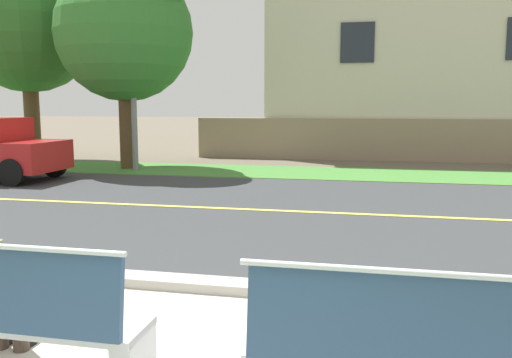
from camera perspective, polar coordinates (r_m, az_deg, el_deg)
ground_plane at (r=10.81m, az=6.55°, el=-2.01°), size 140.00×140.00×0.00m
curb_edge at (r=5.37m, az=0.44°, el=-11.62°), size 44.00×0.30×0.11m
street_asphalt at (r=9.35m, az=5.64°, el=-3.54°), size 52.00×8.00×0.01m
road_centre_line at (r=9.35m, az=5.64°, el=-3.51°), size 48.00×0.14×0.01m
far_verge_grass at (r=14.71m, az=8.08°, el=0.61°), size 48.00×2.80×0.02m
bench_left at (r=4.00m, az=-25.61°, el=-13.22°), size 1.96×0.48×1.01m
bench_right at (r=3.24m, az=16.96°, el=-17.78°), size 1.96×0.48×1.01m
streetlamp at (r=15.93m, az=-12.76°, el=14.83°), size 0.24×2.10×6.66m
shade_tree_far_left at (r=19.11m, az=-23.06°, el=16.21°), size 4.49×4.49×7.41m
shade_tree_left at (r=16.14m, az=-13.58°, el=15.95°), size 3.90×3.90×6.43m
garden_wall at (r=18.34m, az=13.77°, el=4.06°), size 13.00×0.36×1.40m
house_across_street at (r=21.68m, az=17.89°, el=12.86°), size 12.22×6.91×7.65m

